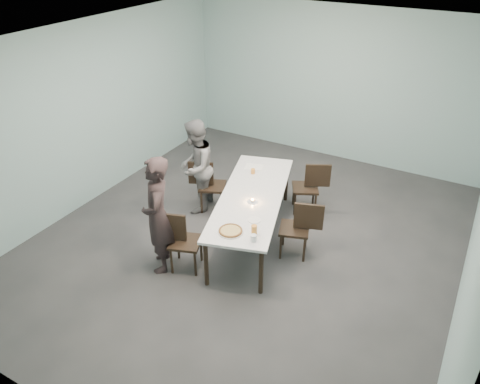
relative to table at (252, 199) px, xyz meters
The scene contains 16 objects.
ground 0.70m from the table, 86.73° to the right, with size 7.00×7.00×0.00m, color #333335.
room_shell 1.34m from the table, 86.73° to the right, with size 6.02×7.02×3.01m.
table is the anchor object (origin of this frame).
chair_near_left 1.26m from the table, 115.39° to the right, with size 0.65×0.54×0.87m.
chair_far_left 1.12m from the table, 159.58° to the left, with size 0.65×0.55×0.87m.
chair_near_right 0.83m from the table, ahead, with size 0.65×0.53×0.87m.
chair_far_right 1.27m from the table, 67.27° to the left, with size 0.65×0.56×0.87m.
diner_near 1.48m from the table, 122.12° to the right, with size 0.62×0.41×1.71m, color black.
diner_far 1.24m from the table, 166.20° to the left, with size 0.77×0.60×1.59m, color slate.
pizza 0.99m from the table, 78.58° to the right, with size 0.34×0.34×0.04m.
side_plate 0.67m from the table, 59.24° to the right, with size 0.18×0.18×0.01m, color white.
beer_glass 1.02m from the table, 60.52° to the right, with size 0.08×0.08×0.15m, color orange.
water_tumbler 1.14m from the table, 61.10° to the right, with size 0.08×0.08×0.09m, color silver.
tealight 0.21m from the table, 59.51° to the right, with size 0.06×0.06×0.05m.
amber_tumbler 0.70m from the table, 116.57° to the left, with size 0.07×0.07×0.08m, color orange.
menu 0.92m from the table, 115.65° to the left, with size 0.30×0.22×0.01m, color silver.
Camera 1 is at (2.75, -5.20, 4.31)m, focal length 35.00 mm.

